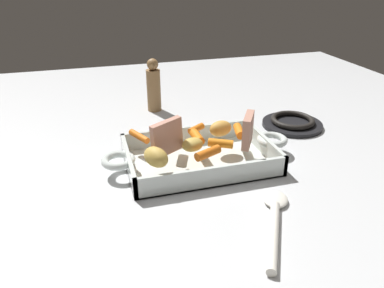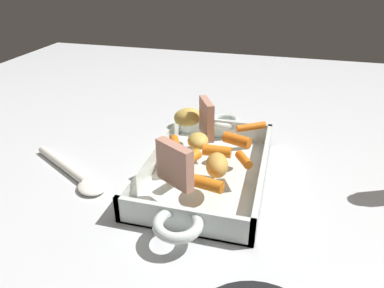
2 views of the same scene
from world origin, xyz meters
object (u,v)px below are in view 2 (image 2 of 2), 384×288
Objects in this scene: roasting_dish at (206,169)px; potato_whole at (198,141)px; baby_carrot_center_left at (188,160)px; baby_carrot_southeast at (217,151)px; baby_carrot_short at (244,160)px; baby_carrot_northwest at (237,140)px; potato_golden_small at (188,117)px; roast_slice_thick at (206,118)px; baby_carrot_southwest at (207,184)px; serving_spoon at (75,174)px; baby_carrot_northeast at (251,127)px; baby_carrot_center_right at (175,146)px; roast_slice_thin at (175,165)px; potato_golden_large at (217,165)px.

potato_whole is at bearing -135.39° from roasting_dish.
baby_carrot_center_left is (0.04, -0.03, 0.04)m from roasting_dish.
roasting_dish is at bearing -87.33° from baby_carrot_southeast.
baby_carrot_northwest is (-0.07, -0.02, 0.00)m from baby_carrot_short.
potato_golden_small is at bearing -142.19° from baby_carrot_southeast.
roast_slice_thick is 0.14m from baby_carrot_short.
baby_carrot_southwest is 0.28m from serving_spoon.
baby_carrot_short is at bearing 1.32° from baby_carrot_northeast.
baby_carrot_southeast is 0.06m from baby_carrot_northwest.
baby_carrot_short is (0.01, 0.05, -0.00)m from baby_carrot_southeast.
baby_carrot_center_left is at bearing 39.67° from baby_carrot_center_right.
serving_spoon is (0.12, -0.30, -0.05)m from baby_carrot_northwest.
roast_slice_thin is 1.14× the size of baby_carrot_northeast.
baby_carrot_northeast is 1.22× the size of baby_carrot_southeast.
baby_carrot_short is 0.88× the size of potato_whole.
baby_carrot_southeast is (0.13, -0.05, 0.00)m from baby_carrot_northeast.
baby_carrot_southeast is at bearing 155.66° from roast_slice_thin.
roast_slice_thin is at bearing -2.88° from roast_slice_thick.
baby_carrot_short is at bearing 47.55° from potato_golden_small.
baby_carrot_center_right is 1.22× the size of potato_whole.
baby_carrot_southwest is (0.11, 0.03, 0.04)m from roasting_dish.
baby_carrot_northeast is at bearing 134.59° from baby_carrot_center_right.
baby_carrot_center_right is 1.15× the size of baby_carrot_southwest.
baby_carrot_southwest reaches higher than roasting_dish.
baby_carrot_short is at bearing 79.28° from roasting_dish.
baby_carrot_center_left is 0.92× the size of potato_golden_small.
potato_golden_small is at bearing -153.43° from potato_whole.
potato_whole is (0.11, -0.09, 0.01)m from baby_carrot_northeast.
potato_golden_large is at bearing 171.33° from baby_carrot_southwest.
roasting_dish is 0.12m from baby_carrot_southwest.
baby_carrot_southwest is 0.25m from potato_golden_small.
potato_golden_large is at bearing 26.95° from roasting_dish.
roast_slice_thin reaches higher than serving_spoon.
roast_slice_thick reaches higher than baby_carrot_northwest.
baby_carrot_center_left is 0.99× the size of potato_golden_large.
potato_golden_small is at bearing -164.68° from baby_carrot_center_left.
potato_golden_large reaches higher than serving_spoon.
baby_carrot_short is at bearing 68.70° from potato_whole.
roast_slice_thick is 0.13m from baby_carrot_center_left.
potato_whole is (-0.07, 0.00, 0.00)m from baby_carrot_center_left.
baby_carrot_southeast reaches higher than baby_carrot_center_right.
serving_spoon is at bearing -57.85° from baby_carrot_northeast.
baby_carrot_northeast is at bearing 119.22° from roast_slice_thick.
baby_carrot_northeast is 1.04× the size of potato_golden_small.
baby_carrot_center_left is at bearing -109.49° from potato_golden_large.
potato_golden_small is at bearing -149.08° from roasting_dish.
roast_slice_thin reaches higher than baby_carrot_northwest.
baby_carrot_center_left is (-0.07, -0.05, -0.00)m from baby_carrot_southwest.
baby_carrot_southwest is 0.25× the size of serving_spoon.
roasting_dish is 8.24× the size of baby_carrot_northwest.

